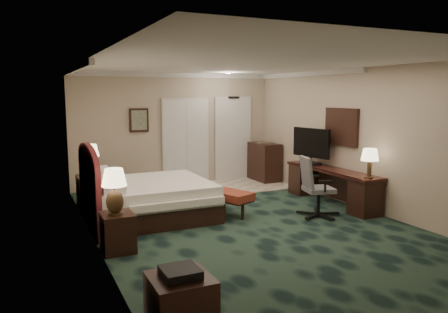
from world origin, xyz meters
name	(u,v)px	position (x,y,z in m)	size (l,w,h in m)	color
floor	(247,224)	(0.00, 0.00, 0.00)	(5.00, 7.50, 0.00)	black
ceiling	(248,63)	(0.00, 0.00, 2.70)	(5.00, 7.50, 0.00)	silver
wall_back	(175,129)	(0.00, 3.75, 1.35)	(5.00, 0.00, 2.70)	tan
wall_front	(445,190)	(0.00, -3.75, 1.35)	(5.00, 0.00, 2.70)	tan
wall_left	(93,154)	(-2.50, 0.00, 1.35)	(0.00, 7.50, 2.70)	tan
wall_right	(364,139)	(2.50, 0.00, 1.35)	(0.00, 7.50, 2.70)	tan
crown_molding	(248,66)	(0.00, 0.00, 2.65)	(5.00, 7.50, 0.10)	silver
tile_patch	(223,187)	(0.90, 2.90, 0.01)	(3.20, 1.70, 0.01)	#BBA793
headboard	(89,185)	(-2.44, 1.00, 0.70)	(0.12, 2.00, 1.40)	#4A1619
entry_door	(233,139)	(1.55, 3.72, 1.05)	(1.02, 0.06, 2.18)	silver
closet_doors	(186,141)	(0.25, 3.71, 1.05)	(1.20, 0.06, 2.10)	#B8B8B8
wall_art	(139,120)	(-0.90, 3.71, 1.60)	(0.45, 0.06, 0.55)	#455A51
wall_mirror	(341,127)	(2.46, 0.60, 1.55)	(0.05, 0.95, 0.75)	white
bed	(150,199)	(-1.37, 1.12, 0.33)	(2.05, 1.90, 0.65)	white
nightstand_near	(118,232)	(-2.26, -0.37, 0.27)	(0.44, 0.50, 0.55)	black
nightstand_far	(90,191)	(-2.24, 2.41, 0.30)	(0.48, 0.55, 0.60)	black
lamp_near	(114,192)	(-2.29, -0.42, 0.87)	(0.34, 0.34, 0.65)	black
lamp_far	(91,160)	(-2.21, 2.38, 0.92)	(0.33, 0.33, 0.63)	black
bed_bench	(220,201)	(-0.12, 0.85, 0.22)	(0.46, 1.32, 0.45)	maroon
side_table	(181,308)	(-2.20, -2.86, 0.29)	(0.54, 0.54, 0.59)	black
desk	(331,186)	(2.22, 0.55, 0.35)	(0.53, 2.46, 0.71)	black
tv	(311,146)	(2.18, 1.21, 1.10)	(0.08, 1.00, 0.78)	black
desk_lamp	(370,163)	(2.19, -0.52, 0.98)	(0.31, 0.31, 0.55)	black
desk_chair	(319,187)	(1.39, -0.13, 0.55)	(0.64, 0.60, 1.10)	#595959
minibar	(264,162)	(2.20, 3.20, 0.48)	(0.51, 0.91, 0.96)	black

